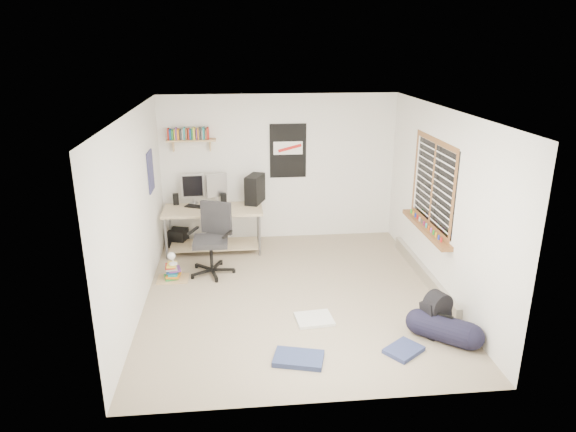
{
  "coord_description": "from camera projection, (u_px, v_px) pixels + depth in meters",
  "views": [
    {
      "loc": [
        -0.71,
        -6.3,
        3.31
      ],
      "look_at": [
        -0.04,
        0.34,
        1.03
      ],
      "focal_mm": 32.0,
      "sensor_mm": 36.0,
      "label": 1
    }
  ],
  "objects": [
    {
      "name": "right_wall",
      "position": [
        443.0,
        204.0,
        6.86
      ],
      "size": [
        0.01,
        4.5,
        2.5
      ],
      "primitive_type": "cube",
      "color": "silver",
      "rests_on": "ground"
    },
    {
      "name": "ceiling",
      "position": [
        294.0,
        111.0,
        6.26
      ],
      "size": [
        4.0,
        4.5,
        0.01
      ],
      "primitive_type": "cube",
      "color": "white",
      "rests_on": "ground"
    },
    {
      "name": "back_wall",
      "position": [
        279.0,
        168.0,
        8.79
      ],
      "size": [
        4.0,
        0.01,
        2.5
      ],
      "primitive_type": "cube",
      "color": "silver",
      "rests_on": "ground"
    },
    {
      "name": "monitor_right",
      "position": [
        217.0,
        192.0,
        8.55
      ],
      "size": [
        0.36,
        0.22,
        0.39
      ],
      "primitive_type": "cube",
      "rotation": [
        0.0,
        0.0,
        0.39
      ],
      "color": "#ACADB1",
      "rests_on": "desk"
    },
    {
      "name": "window",
      "position": [
        432.0,
        184.0,
        7.07
      ],
      "size": [
        0.1,
        1.5,
        1.26
      ],
      "primitive_type": "cube",
      "color": "brown",
      "rests_on": "right_wall"
    },
    {
      "name": "subwoofer",
      "position": [
        179.0,
        238.0,
        8.72
      ],
      "size": [
        0.35,
        0.35,
        0.31
      ],
      "primitive_type": "cube",
      "rotation": [
        0.0,
        0.0,
        -0.3
      ],
      "color": "black",
      "rests_on": "floor"
    },
    {
      "name": "book_stack",
      "position": [
        172.0,
        270.0,
        7.48
      ],
      "size": [
        0.42,
        0.35,
        0.28
      ],
      "primitive_type": "cube",
      "rotation": [
        0.0,
        0.0,
        -0.03
      ],
      "color": "brown",
      "rests_on": "floor"
    },
    {
      "name": "speaker_right",
      "position": [
        224.0,
        199.0,
        8.55
      ],
      "size": [
        0.11,
        0.11,
        0.18
      ],
      "primitive_type": "cube",
      "rotation": [
        0.0,
        0.0,
        0.19
      ],
      "color": "black",
      "rests_on": "desk"
    },
    {
      "name": "desk_lamp",
      "position": [
        172.0,
        256.0,
        7.39
      ],
      "size": [
        0.16,
        0.22,
        0.21
      ],
      "primitive_type": "cube",
      "rotation": [
        0.0,
        0.0,
        0.16
      ],
      "color": "silver",
      "rests_on": "book_stack"
    },
    {
      "name": "duffel_bag",
      "position": [
        444.0,
        330.0,
        5.94
      ],
      "size": [
        0.44,
        0.44,
        0.61
      ],
      "primitive_type": "cylinder",
      "rotation": [
        0.0,
        0.0,
        -0.69
      ],
      "color": "black",
      "rests_on": "floor"
    },
    {
      "name": "poster_back_wall",
      "position": [
        288.0,
        151.0,
        8.68
      ],
      "size": [
        0.62,
        0.03,
        0.92
      ],
      "primitive_type": "cube",
      "color": "black",
      "rests_on": "back_wall"
    },
    {
      "name": "left_wall",
      "position": [
        136.0,
        213.0,
        6.48
      ],
      "size": [
        0.01,
        4.5,
        2.5
      ],
      "primitive_type": "cube",
      "color": "silver",
      "rests_on": "ground"
    },
    {
      "name": "baseboard_heater",
      "position": [
        424.0,
        273.0,
        7.51
      ],
      "size": [
        0.08,
        2.5,
        0.18
      ],
      "primitive_type": "cube",
      "color": "#B7B2A8",
      "rests_on": "floor"
    },
    {
      "name": "poster_left_wall",
      "position": [
        151.0,
        171.0,
        7.53
      ],
      "size": [
        0.02,
        0.42,
        0.6
      ],
      "primitive_type": "cube",
      "color": "navy",
      "rests_on": "left_wall"
    },
    {
      "name": "keyboard",
      "position": [
        198.0,
        207.0,
        8.4
      ],
      "size": [
        0.44,
        0.3,
        0.02
      ],
      "primitive_type": "cube",
      "rotation": [
        0.0,
        0.0,
        -0.43
      ],
      "color": "black",
      "rests_on": "desk"
    },
    {
      "name": "speaker_left",
      "position": [
        176.0,
        199.0,
        8.52
      ],
      "size": [
        0.11,
        0.11,
        0.18
      ],
      "primitive_type": "cube",
      "rotation": [
        0.0,
        0.0,
        0.18
      ],
      "color": "black",
      "rests_on": "desk"
    },
    {
      "name": "floor",
      "position": [
        293.0,
        295.0,
        7.07
      ],
      "size": [
        4.0,
        4.5,
        0.01
      ],
      "primitive_type": "cube",
      "color": "gray",
      "rests_on": "ground"
    },
    {
      "name": "jeans_b",
      "position": [
        404.0,
        350.0,
        5.75
      ],
      "size": [
        0.51,
        0.49,
        0.05
      ],
      "primitive_type": "cube",
      "rotation": [
        0.0,
        0.0,
        0.64
      ],
      "color": "navy",
      "rests_on": "floor"
    },
    {
      "name": "backpack",
      "position": [
        436.0,
        318.0,
        6.07
      ],
      "size": [
        0.4,
        0.37,
        0.43
      ],
      "primitive_type": "cube",
      "rotation": [
        0.0,
        0.0,
        0.42
      ],
      "color": "black",
      "rests_on": "floor"
    },
    {
      "name": "monitor_left",
      "position": [
        193.0,
        193.0,
        8.52
      ],
      "size": [
        0.36,
        0.11,
        0.39
      ],
      "primitive_type": "cube",
      "rotation": [
        0.0,
        0.0,
        0.07
      ],
      "color": "#96979B",
      "rests_on": "desk"
    },
    {
      "name": "wall_shelf",
      "position": [
        191.0,
        140.0,
        8.37
      ],
      "size": [
        0.8,
        0.22,
        0.24
      ],
      "primitive_type": "cube",
      "color": "tan",
      "rests_on": "back_wall"
    },
    {
      "name": "jeans_a",
      "position": [
        299.0,
        359.0,
        5.59
      ],
      "size": [
        0.61,
        0.47,
        0.06
      ],
      "primitive_type": "cube",
      "rotation": [
        0.0,
        0.0,
        -0.27
      ],
      "color": "navy",
      "rests_on": "floor"
    },
    {
      "name": "tshirt",
      "position": [
        314.0,
        319.0,
        6.4
      ],
      "size": [
        0.49,
        0.42,
        0.04
      ],
      "primitive_type": "cube",
      "rotation": [
        0.0,
        0.0,
        0.1
      ],
      "color": "silver",
      "rests_on": "floor"
    },
    {
      "name": "desk",
      "position": [
        214.0,
        230.0,
        8.45
      ],
      "size": [
        1.67,
        0.87,
        0.73
      ],
      "primitive_type": "cube",
      "rotation": [
        0.0,
        0.0,
        0.11
      ],
      "color": "tan",
      "rests_on": "floor"
    },
    {
      "name": "pc_tower",
      "position": [
        255.0,
        189.0,
        8.58
      ],
      "size": [
        0.37,
        0.5,
        0.47
      ],
      "primitive_type": "cube",
      "rotation": [
        0.0,
        0.0,
        -0.38
      ],
      "color": "black",
      "rests_on": "desk"
    },
    {
      "name": "office_chair",
      "position": [
        211.0,
        243.0,
        7.57
      ],
      "size": [
        0.91,
        0.91,
        1.07
      ],
      "primitive_type": "cube",
      "rotation": [
        0.0,
        0.0,
        -0.39
      ],
      "color": "#252527",
      "rests_on": "floor"
    }
  ]
}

